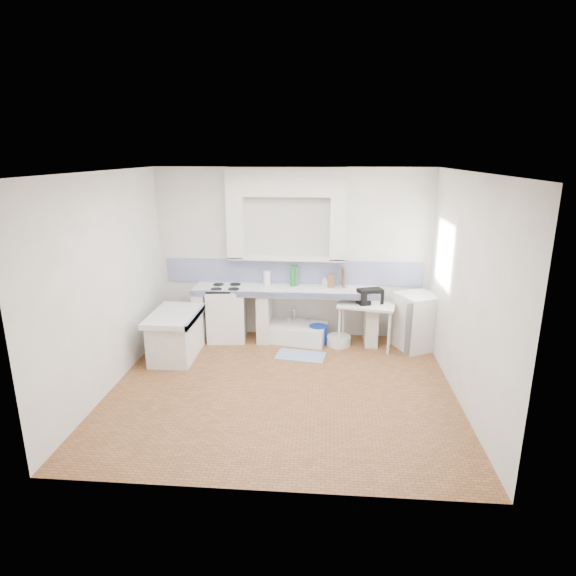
# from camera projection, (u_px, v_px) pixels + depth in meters

# --- Properties ---
(floor) EXTENTS (4.50, 4.50, 0.00)m
(floor) POSITION_uv_depth(u_px,v_px,m) (282.00, 388.00, 6.31)
(floor) COLOR brown
(floor) RESTS_ON ground
(ceiling) EXTENTS (4.50, 4.50, 0.00)m
(ceiling) POSITION_uv_depth(u_px,v_px,m) (281.00, 172.00, 5.54)
(ceiling) COLOR white
(ceiling) RESTS_ON ground
(wall_back) EXTENTS (4.50, 0.00, 4.50)m
(wall_back) POSITION_uv_depth(u_px,v_px,m) (293.00, 254.00, 7.84)
(wall_back) COLOR white
(wall_back) RESTS_ON ground
(wall_front) EXTENTS (4.50, 0.00, 4.50)m
(wall_front) POSITION_uv_depth(u_px,v_px,m) (259.00, 351.00, 4.01)
(wall_front) COLOR white
(wall_front) RESTS_ON ground
(wall_left) EXTENTS (0.00, 4.50, 4.50)m
(wall_left) POSITION_uv_depth(u_px,v_px,m) (108.00, 283.00, 6.10)
(wall_left) COLOR white
(wall_left) RESTS_ON ground
(wall_right) EXTENTS (0.00, 4.50, 4.50)m
(wall_right) POSITION_uv_depth(u_px,v_px,m) (466.00, 291.00, 5.75)
(wall_right) COLOR white
(wall_right) RESTS_ON ground
(alcove_mass) EXTENTS (1.90, 0.25, 0.45)m
(alcove_mass) POSITION_uv_depth(u_px,v_px,m) (286.00, 182.00, 7.41)
(alcove_mass) COLOR white
(alcove_mass) RESTS_ON ground
(window_frame) EXTENTS (0.35, 0.86, 1.06)m
(window_frame) POSITION_uv_depth(u_px,v_px,m) (457.00, 255.00, 6.83)
(window_frame) COLOR #3B2513
(window_frame) RESTS_ON ground
(lace_valance) EXTENTS (0.01, 0.84, 0.24)m
(lace_valance) POSITION_uv_depth(u_px,v_px,m) (449.00, 228.00, 6.74)
(lace_valance) COLOR white
(lace_valance) RESTS_ON ground
(counter_slab) EXTENTS (3.00, 0.60, 0.08)m
(counter_slab) POSITION_uv_depth(u_px,v_px,m) (285.00, 290.00, 7.71)
(counter_slab) COLOR white
(counter_slab) RESTS_ON ground
(counter_lip) EXTENTS (3.00, 0.04, 0.10)m
(counter_lip) POSITION_uv_depth(u_px,v_px,m) (284.00, 295.00, 7.44)
(counter_lip) COLOR navy
(counter_lip) RESTS_ON ground
(counter_pier_left) EXTENTS (0.20, 0.55, 0.82)m
(counter_pier_left) POSITION_uv_depth(u_px,v_px,m) (202.00, 314.00, 7.94)
(counter_pier_left) COLOR white
(counter_pier_left) RESTS_ON ground
(counter_pier_mid) EXTENTS (0.20, 0.55, 0.82)m
(counter_pier_mid) POSITION_uv_depth(u_px,v_px,m) (264.00, 316.00, 7.86)
(counter_pier_mid) COLOR white
(counter_pier_mid) RESTS_ON ground
(counter_pier_right) EXTENTS (0.20, 0.55, 0.82)m
(counter_pier_right) POSITION_uv_depth(u_px,v_px,m) (371.00, 319.00, 7.73)
(counter_pier_right) COLOR white
(counter_pier_right) RESTS_ON ground
(peninsula_top) EXTENTS (0.70, 1.10, 0.08)m
(peninsula_top) POSITION_uv_depth(u_px,v_px,m) (175.00, 315.00, 7.12)
(peninsula_top) COLOR white
(peninsula_top) RESTS_ON ground
(peninsula_base) EXTENTS (0.60, 1.00, 0.62)m
(peninsula_base) POSITION_uv_depth(u_px,v_px,m) (176.00, 337.00, 7.22)
(peninsula_base) COLOR white
(peninsula_base) RESTS_ON ground
(peninsula_lip) EXTENTS (0.04, 1.10, 0.10)m
(peninsula_lip) POSITION_uv_depth(u_px,v_px,m) (196.00, 316.00, 7.10)
(peninsula_lip) COLOR navy
(peninsula_lip) RESTS_ON ground
(backsplash) EXTENTS (4.27, 0.03, 0.40)m
(backsplash) POSITION_uv_depth(u_px,v_px,m) (293.00, 272.00, 7.91)
(backsplash) COLOR navy
(backsplash) RESTS_ON ground
(stove) EXTENTS (0.67, 0.65, 0.87)m
(stove) POSITION_uv_depth(u_px,v_px,m) (227.00, 314.00, 7.88)
(stove) COLOR white
(stove) RESTS_ON ground
(sink) EXTENTS (1.16, 0.76, 0.26)m
(sink) POSITION_uv_depth(u_px,v_px,m) (294.00, 333.00, 7.88)
(sink) COLOR white
(sink) RESTS_ON ground
(side_table) EXTENTS (0.95, 0.64, 0.04)m
(side_table) POSITION_uv_depth(u_px,v_px,m) (365.00, 326.00, 7.55)
(side_table) COLOR white
(side_table) RESTS_ON ground
(fridge) EXTENTS (0.76, 0.76, 0.89)m
(fridge) POSITION_uv_depth(u_px,v_px,m) (417.00, 321.00, 7.50)
(fridge) COLOR white
(fridge) RESTS_ON ground
(bucket_red) EXTENTS (0.36, 0.36, 0.27)m
(bucket_red) POSITION_uv_depth(u_px,v_px,m) (279.00, 334.00, 7.84)
(bucket_red) COLOR red
(bucket_red) RESTS_ON ground
(bucket_orange) EXTENTS (0.32, 0.32, 0.25)m
(bucket_orange) POSITION_uv_depth(u_px,v_px,m) (301.00, 334.00, 7.85)
(bucket_orange) COLOR orange
(bucket_orange) RESTS_ON ground
(bucket_blue) EXTENTS (0.41, 0.41, 0.29)m
(bucket_blue) POSITION_uv_depth(u_px,v_px,m) (318.00, 334.00, 7.78)
(bucket_blue) COLOR #0C30B2
(bucket_blue) RESTS_ON ground
(basin_white) EXTENTS (0.45, 0.45, 0.15)m
(basin_white) POSITION_uv_depth(u_px,v_px,m) (339.00, 340.00, 7.71)
(basin_white) COLOR white
(basin_white) RESTS_ON ground
(water_bottle_a) EXTENTS (0.11, 0.11, 0.34)m
(water_bottle_a) POSITION_uv_depth(u_px,v_px,m) (289.00, 327.00, 8.04)
(water_bottle_a) COLOR silver
(water_bottle_a) RESTS_ON ground
(water_bottle_b) EXTENTS (0.11, 0.11, 0.31)m
(water_bottle_b) POSITION_uv_depth(u_px,v_px,m) (308.00, 328.00, 8.02)
(water_bottle_b) COLOR silver
(water_bottle_b) RESTS_ON ground
(black_bag) EXTENTS (0.43, 0.33, 0.24)m
(black_bag) POSITION_uv_depth(u_px,v_px,m) (370.00, 296.00, 7.45)
(black_bag) COLOR black
(black_bag) RESTS_ON side_table
(green_bottle_a) EXTENTS (0.08, 0.08, 0.35)m
(green_bottle_a) POSITION_uv_depth(u_px,v_px,m) (292.00, 276.00, 7.75)
(green_bottle_a) COLOR #266B30
(green_bottle_a) RESTS_ON counter_slab
(green_bottle_b) EXTENTS (0.09, 0.09, 0.33)m
(green_bottle_b) POSITION_uv_depth(u_px,v_px,m) (296.00, 276.00, 7.79)
(green_bottle_b) COLOR #266B30
(green_bottle_b) RESTS_ON counter_slab
(knife_block) EXTENTS (0.11, 0.09, 0.21)m
(knife_block) POSITION_uv_depth(u_px,v_px,m) (331.00, 281.00, 7.69)
(knife_block) COLOR brown
(knife_block) RESTS_ON counter_slab
(cutting_board) EXTENTS (0.05, 0.22, 0.30)m
(cutting_board) POSITION_uv_depth(u_px,v_px,m) (343.00, 278.00, 7.73)
(cutting_board) COLOR brown
(cutting_board) RESTS_ON counter_slab
(paper_towel) EXTENTS (0.15, 0.15, 0.24)m
(paper_towel) POSITION_uv_depth(u_px,v_px,m) (267.00, 278.00, 7.83)
(paper_towel) COLOR white
(paper_towel) RESTS_ON counter_slab
(soap_bottle) EXTENTS (0.09, 0.09, 0.19)m
(soap_bottle) POSITION_uv_depth(u_px,v_px,m) (325.00, 281.00, 7.77)
(soap_bottle) COLOR white
(soap_bottle) RESTS_ON counter_slab
(rug) EXTENTS (0.80, 0.54, 0.01)m
(rug) POSITION_uv_depth(u_px,v_px,m) (301.00, 356.00, 7.30)
(rug) COLOR #30579C
(rug) RESTS_ON ground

